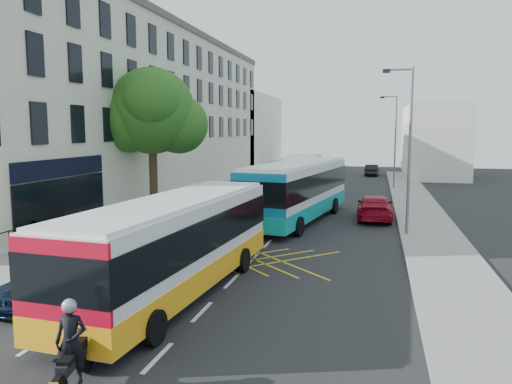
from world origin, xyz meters
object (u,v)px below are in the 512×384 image
Objects in this scene: parked_car_blue at (47,280)px; distant_car_dark at (372,170)px; street_tree at (151,112)px; motorbike at (72,347)px; lamp_near at (408,142)px; pedestrian_far at (35,240)px; bus_near at (175,244)px; red_hatchback at (375,207)px; bus_mid at (297,190)px; bus_far at (298,173)px; distant_car_grey at (306,173)px; parked_car_silver at (156,223)px; lamp_far at (394,137)px.

parked_car_blue reaches higher than distant_car_dark.
motorbike is (7.45, -19.66, -5.40)m from street_tree.
lamp_near is 16.99m from parked_car_blue.
lamp_near reaches higher than pedestrian_far.
lamp_near is at bearing 96.77° from distant_car_dark.
red_hatchback is at bearing 72.11° from bus_near.
bus_near is 4.00m from parked_car_blue.
red_hatchback is at bearing 6.61° from street_tree.
bus_mid is 14.43m from bus_far.
lamp_near is (14.71, -2.97, -1.68)m from street_tree.
motorbike reaches higher than red_hatchback.
red_hatchback is 1.03× the size of distant_car_grey.
distant_car_grey is at bearing 43.55° from distant_car_dark.
bus_mid reaches higher than parked_car_silver.
red_hatchback is at bearing 27.55° from bus_mid.
distant_car_dark is at bearing 35.31° from distant_car_grey.
bus_far reaches higher than parked_car_blue.
motorbike reaches higher than parked_car_blue.
distant_car_dark is (9.90, 36.38, -0.04)m from parked_car_silver.
street_tree reaches higher than parked_car_blue.
street_tree is 21.71m from motorbike.
lamp_near is 17.07m from pedestrian_far.
bus_near is (-7.55, -30.67, -3.00)m from lamp_far.
distant_car_dark is (5.65, 44.06, -0.98)m from bus_near.
lamp_far is 37.59m from motorbike.
street_tree is 2.22× the size of parked_car_blue.
street_tree is at bearing 109.97° from parked_car_blue.
lamp_near reaches higher than distant_car_grey.
parked_car_silver is 1.06× the size of distant_car_dark.
bus_far is 20.67m from parked_car_silver.
red_hatchback is (9.64, 16.75, 0.04)m from parked_car_blue.
bus_mid is at bearing 86.20° from distant_car_dark.
motorbike is 14.44m from parked_car_silver.
bus_near is at bearing 30.53° from parked_car_blue.
pedestrian_far is at bearing -100.09° from bus_far.
bus_far is 26.67m from pedestrian_far.
bus_near is 0.90× the size of bus_mid.
lamp_far reaches higher than bus_near.
distant_car_dark is 2.49× the size of pedestrian_far.
lamp_far reaches higher than distant_car_grey.
street_tree is 1.84× the size of distant_car_grey.
lamp_near is at bearing -149.00° from pedestrian_far.
bus_mid reaches higher than motorbike.
lamp_far is 0.72× the size of bus_near.
street_tree is at bearing -170.49° from bus_mid.
lamp_near is 12.79m from parked_car_silver.
parked_car_blue is 39.95m from distant_car_grey.
bus_mid is at bearing 86.70° from bus_near.
distant_car_dark is (-1.90, 13.38, -3.97)m from lamp_far.
bus_near is at bearing -85.58° from bus_far.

